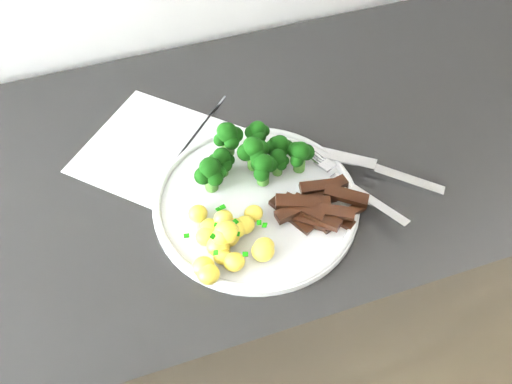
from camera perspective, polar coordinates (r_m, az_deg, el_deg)
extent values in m
cube|color=black|center=(1.21, 1.33, -9.48)|extent=(2.31, 0.58, 0.87)
cube|color=silver|center=(0.85, -8.08, 3.53)|extent=(0.34, 0.34, 0.00)
cube|color=slate|center=(0.90, -5.21, 7.26)|extent=(0.10, 0.10, 0.00)
cube|color=slate|center=(0.88, -5.89, 6.40)|extent=(0.09, 0.09, 0.00)
cube|color=slate|center=(0.87, -6.58, 5.51)|extent=(0.09, 0.09, 0.00)
cube|color=slate|center=(0.86, -7.29, 4.60)|extent=(0.09, 0.09, 0.00)
cylinder|color=silver|center=(0.78, 0.00, -1.14)|extent=(0.29, 0.29, 0.01)
torus|color=silver|center=(0.77, 0.00, -0.86)|extent=(0.29, 0.29, 0.01)
cylinder|color=#396C22|center=(0.79, -0.24, 3.23)|extent=(0.02, 0.02, 0.02)
sphere|color=black|center=(0.78, 0.49, 4.49)|extent=(0.02, 0.02, 0.02)
sphere|color=black|center=(0.78, -0.44, 4.82)|extent=(0.03, 0.03, 0.03)
sphere|color=black|center=(0.78, -1.08, 4.10)|extent=(0.02, 0.02, 0.02)
sphere|color=black|center=(0.77, 0.23, 3.69)|extent=(0.02, 0.02, 0.02)
sphere|color=black|center=(0.77, -0.25, 4.63)|extent=(0.03, 0.03, 0.03)
cylinder|color=#396C22|center=(0.81, 2.41, 3.76)|extent=(0.02, 0.02, 0.02)
sphere|color=black|center=(0.80, 3.17, 4.65)|extent=(0.02, 0.02, 0.02)
sphere|color=black|center=(0.81, 2.03, 5.02)|extent=(0.02, 0.02, 0.02)
sphere|color=black|center=(0.80, 1.74, 4.60)|extent=(0.02, 0.02, 0.02)
sphere|color=black|center=(0.80, 2.56, 4.03)|extent=(0.02, 0.02, 0.02)
sphere|color=black|center=(0.80, 2.47, 4.97)|extent=(0.03, 0.03, 0.03)
cylinder|color=#396C22|center=(0.80, -3.45, 2.47)|extent=(0.02, 0.02, 0.02)
sphere|color=black|center=(0.79, -2.78, 3.32)|extent=(0.02, 0.02, 0.02)
sphere|color=black|center=(0.79, -3.72, 3.74)|extent=(0.02, 0.02, 0.02)
sphere|color=black|center=(0.78, -4.23, 3.17)|extent=(0.02, 0.02, 0.02)
sphere|color=black|center=(0.78, -3.18, 2.80)|extent=(0.02, 0.02, 0.02)
sphere|color=black|center=(0.78, -3.54, 3.67)|extent=(0.03, 0.03, 0.03)
cylinder|color=#396C22|center=(0.82, 0.18, 5.40)|extent=(0.01, 0.01, 0.02)
sphere|color=black|center=(0.81, 0.80, 6.31)|extent=(0.02, 0.02, 0.02)
sphere|color=black|center=(0.82, -0.07, 6.60)|extent=(0.02, 0.02, 0.02)
sphere|color=black|center=(0.81, -0.47, 6.16)|extent=(0.02, 0.02, 0.02)
sphere|color=black|center=(0.80, 0.33, 5.75)|extent=(0.02, 0.02, 0.02)
sphere|color=black|center=(0.81, 0.18, 6.53)|extent=(0.02, 0.02, 0.02)
cylinder|color=#396C22|center=(0.81, -2.89, 4.71)|extent=(0.02, 0.02, 0.03)
sphere|color=black|center=(0.80, -2.18, 5.92)|extent=(0.02, 0.02, 0.02)
sphere|color=black|center=(0.80, -3.16, 6.28)|extent=(0.03, 0.03, 0.03)
sphere|color=black|center=(0.80, -3.72, 5.38)|extent=(0.02, 0.02, 0.02)
sphere|color=black|center=(0.79, -2.54, 5.15)|extent=(0.02, 0.02, 0.02)
sphere|color=black|center=(0.79, -2.98, 6.13)|extent=(0.03, 0.03, 0.03)
cylinder|color=#396C22|center=(0.80, 4.49, 2.92)|extent=(0.02, 0.02, 0.02)
sphere|color=black|center=(0.79, 5.22, 4.11)|extent=(0.02, 0.02, 0.02)
sphere|color=black|center=(0.80, 4.10, 4.31)|extent=(0.02, 0.02, 0.02)
sphere|color=black|center=(0.78, 4.24, 3.26)|extent=(0.02, 0.02, 0.02)
sphere|color=black|center=(0.78, 4.61, 4.22)|extent=(0.03, 0.03, 0.03)
cylinder|color=#396C22|center=(0.78, -4.62, 1.05)|extent=(0.02, 0.02, 0.03)
sphere|color=black|center=(0.77, -3.83, 2.01)|extent=(0.02, 0.02, 0.02)
sphere|color=black|center=(0.77, -4.89, 2.62)|extent=(0.02, 0.02, 0.02)
sphere|color=black|center=(0.76, -5.50, 1.66)|extent=(0.02, 0.02, 0.02)
sphere|color=black|center=(0.76, -4.24, 1.45)|extent=(0.02, 0.02, 0.02)
sphere|color=black|center=(0.76, -4.76, 2.48)|extent=(0.03, 0.03, 0.03)
cylinder|color=#396C22|center=(0.79, 0.73, 1.60)|extent=(0.02, 0.02, 0.02)
sphere|color=black|center=(0.78, 1.41, 2.88)|extent=(0.02, 0.02, 0.02)
sphere|color=black|center=(0.78, 0.16, 2.91)|extent=(0.02, 0.02, 0.02)
sphere|color=black|center=(0.76, 0.57, 1.90)|extent=(0.02, 0.02, 0.02)
sphere|color=black|center=(0.76, 0.75, 2.94)|extent=(0.03, 0.03, 0.03)
cylinder|color=#396C22|center=(0.80, 2.22, 2.49)|extent=(0.01, 0.01, 0.02)
sphere|color=black|center=(0.79, 2.92, 3.25)|extent=(0.01, 0.01, 0.01)
sphere|color=black|center=(0.79, 2.17, 3.76)|extent=(0.02, 0.02, 0.02)
sphere|color=black|center=(0.78, 1.62, 3.08)|extent=(0.02, 0.02, 0.02)
sphere|color=black|center=(0.78, 2.65, 2.77)|extent=(0.01, 0.01, 0.01)
sphere|color=black|center=(0.78, 2.27, 3.61)|extent=(0.02, 0.02, 0.02)
ellipsoid|color=yellow|center=(0.73, -5.07, -4.54)|extent=(0.03, 0.03, 0.03)
ellipsoid|color=yellow|center=(0.71, -3.47, -6.62)|extent=(0.02, 0.02, 0.02)
ellipsoid|color=yellow|center=(0.72, -2.93, -4.62)|extent=(0.03, 0.03, 0.03)
ellipsoid|color=yellow|center=(0.73, -2.08, -3.76)|extent=(0.03, 0.03, 0.03)
ellipsoid|color=yellow|center=(0.70, -4.92, -8.44)|extent=(0.03, 0.03, 0.03)
ellipsoid|color=yellow|center=(0.71, 0.72, -6.11)|extent=(0.03, 0.03, 0.03)
ellipsoid|color=yellow|center=(0.75, -0.26, -2.23)|extent=(0.03, 0.02, 0.02)
ellipsoid|color=yellow|center=(0.72, -3.88, -5.53)|extent=(0.03, 0.03, 0.03)
ellipsoid|color=yellow|center=(0.72, 0.82, -5.66)|extent=(0.03, 0.02, 0.03)
ellipsoid|color=yellow|center=(0.75, -6.01, -2.23)|extent=(0.03, 0.03, 0.02)
ellipsoid|color=yellow|center=(0.71, -2.92, -4.29)|extent=(0.03, 0.03, 0.03)
ellipsoid|color=yellow|center=(0.71, -3.34, -3.91)|extent=(0.02, 0.02, 0.02)
ellipsoid|color=yellow|center=(0.70, -5.43, -7.70)|extent=(0.03, 0.03, 0.02)
ellipsoid|color=yellow|center=(0.71, -2.26, -7.22)|extent=(0.03, 0.03, 0.02)
ellipsoid|color=yellow|center=(0.71, -2.69, -3.97)|extent=(0.02, 0.02, 0.02)
ellipsoid|color=yellow|center=(0.71, -3.01, -4.08)|extent=(0.03, 0.03, 0.03)
ellipsoid|color=yellow|center=(0.71, -3.11, -3.99)|extent=(0.03, 0.03, 0.03)
ellipsoid|color=yellow|center=(0.72, -3.39, -2.74)|extent=(0.03, 0.02, 0.02)
ellipsoid|color=yellow|center=(0.74, -1.17, -3.42)|extent=(0.03, 0.03, 0.02)
ellipsoid|color=yellow|center=(0.71, -3.56, -4.54)|extent=(0.03, 0.02, 0.02)
ellipsoid|color=yellow|center=(0.73, -4.77, -3.79)|extent=(0.03, 0.03, 0.03)
cube|color=#0C6904|center=(0.71, -2.14, -3.08)|extent=(0.01, 0.01, 0.00)
cube|color=#0C6904|center=(0.73, -3.45, -1.55)|extent=(0.01, 0.01, 0.00)
cube|color=#0C6904|center=(0.71, 0.89, -3.43)|extent=(0.01, 0.01, 0.00)
cube|color=#0C6904|center=(0.71, 0.33, -3.17)|extent=(0.01, 0.01, 0.00)
cube|color=#0C6904|center=(0.69, -4.18, -6.26)|extent=(0.01, 0.01, 0.00)
cube|color=#0C6904|center=(0.71, -7.17, -4.49)|extent=(0.01, 0.01, 0.00)
cube|color=#0C6904|center=(0.71, -2.62, -3.48)|extent=(0.01, 0.01, 0.00)
cube|color=#0C6904|center=(0.70, -1.97, -4.33)|extent=(0.01, 0.01, 0.00)
cube|color=#0C6904|center=(0.73, -3.87, -1.82)|extent=(0.01, 0.01, 0.00)
cube|color=#0C6904|center=(0.70, -3.01, -3.69)|extent=(0.01, 0.01, 0.00)
cube|color=#0C6904|center=(0.71, -2.79, -4.06)|extent=(0.01, 0.01, 0.00)
cube|color=#0C6904|center=(0.70, -4.47, -4.58)|extent=(0.01, 0.01, 0.00)
cube|color=#0C6904|center=(0.69, -1.11, -6.43)|extent=(0.01, 0.01, 0.00)
cube|color=#0C6904|center=(0.71, -4.06, -3.39)|extent=(0.01, 0.01, 0.00)
cube|color=black|center=(0.77, 5.85, -0.86)|extent=(0.07, 0.02, 0.01)
cube|color=black|center=(0.76, 8.99, -2.55)|extent=(0.07, 0.03, 0.01)
cube|color=black|center=(0.76, 8.10, -2.45)|extent=(0.05, 0.06, 0.01)
cube|color=black|center=(0.76, 6.27, -1.69)|extent=(0.06, 0.07, 0.02)
cube|color=black|center=(0.76, 3.65, -2.39)|extent=(0.05, 0.07, 0.01)
cube|color=black|center=(0.79, 7.35, 0.37)|extent=(0.06, 0.03, 0.01)
cube|color=black|center=(0.75, 5.35, -2.87)|extent=(0.06, 0.05, 0.02)
cube|color=black|center=(0.75, 4.97, -1.61)|extent=(0.06, 0.06, 0.02)
cube|color=black|center=(0.78, 6.55, 0.56)|extent=(0.06, 0.03, 0.01)
cube|color=black|center=(0.77, 9.28, -0.37)|extent=(0.06, 0.05, 0.01)
cube|color=black|center=(0.75, 4.32, -1.74)|extent=(0.07, 0.03, 0.02)
cube|color=black|center=(0.75, 7.45, -1.92)|extent=(0.07, 0.05, 0.02)
cube|color=black|center=(0.75, 4.86, -1.10)|extent=(0.08, 0.04, 0.02)
cube|color=black|center=(0.75, 6.22, -2.57)|extent=(0.06, 0.06, 0.02)
cube|color=#B9B8BD|center=(0.78, 11.51, -0.70)|extent=(0.07, 0.13, 0.02)
cube|color=#B9B8BD|center=(0.81, 7.12, 2.90)|extent=(0.03, 0.03, 0.01)
cylinder|color=#B9B8BD|center=(0.83, 6.08, 4.29)|extent=(0.02, 0.04, 0.00)
cylinder|color=#B9B8BD|center=(0.82, 5.83, 4.12)|extent=(0.02, 0.04, 0.00)
cylinder|color=#B9B8BD|center=(0.82, 5.59, 3.94)|extent=(0.02, 0.04, 0.00)
cylinder|color=#B9B8BD|center=(0.82, 5.35, 3.77)|extent=(0.02, 0.04, 0.00)
cube|color=#B9B8BD|center=(0.83, 7.72, 3.85)|extent=(0.12, 0.10, 0.01)
cube|color=#B9B8BD|center=(0.83, 15.10, 1.19)|extent=(0.10, 0.09, 0.02)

